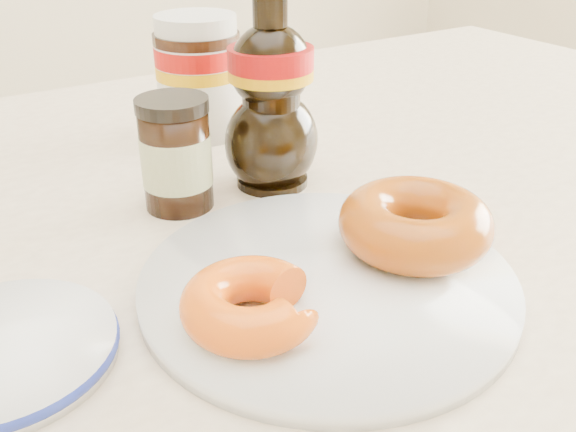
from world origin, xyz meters
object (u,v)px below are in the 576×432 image
plate (327,282)px  dark_jar (176,155)px  dining_table (285,283)px  donut_whole (415,223)px  nutella_jar (198,72)px  donut_bitten (251,304)px  syrup_bottle (271,94)px  blue_rim_saucer (1,350)px

plate → dark_jar: 0.18m
dining_table → donut_whole: size_ratio=12.79×
donut_whole → nutella_jar: size_ratio=0.87×
donut_bitten → plate: bearing=7.7°
nutella_jar → dark_jar: bearing=-121.6°
donut_whole → dining_table: bearing=101.7°
dining_table → donut_whole: (0.03, -0.13, 0.12)m
syrup_bottle → blue_rim_saucer: 0.30m
plate → dark_jar: dark_jar is taller
dining_table → plate: plate is taller
donut_bitten → blue_rim_saucer: size_ratio=0.62×
dining_table → donut_bitten: donut_bitten is taller
dark_jar → nutella_jar: bearing=58.4°
syrup_bottle → nutella_jar: bearing=88.9°
donut_whole → blue_rim_saucer: size_ratio=0.82×
plate → donut_whole: (0.07, -0.00, 0.03)m
donut_bitten → nutella_jar: 0.37m
plate → nutella_jar: size_ratio=2.00×
donut_whole → syrup_bottle: 0.18m
dining_table → syrup_bottle: syrup_bottle is taller
nutella_jar → dark_jar: size_ratio=1.34×
dining_table → blue_rim_saucer: 0.28m
syrup_bottle → blue_rim_saucer: size_ratio=1.26×
dining_table → plate: 0.16m
donut_bitten → dark_jar: bearing=70.9°
plate → blue_rim_saucer: (-0.20, 0.04, 0.00)m
plate → dark_jar: bearing=100.6°
dark_jar → blue_rim_saucer: size_ratio=0.71×
donut_bitten → dark_jar: (0.04, 0.19, 0.02)m
donut_whole → dark_jar: (-0.11, 0.17, 0.01)m
donut_whole → syrup_bottle: size_ratio=0.65×
plate → dining_table: bearing=70.0°
donut_whole → donut_bitten: bearing=-173.2°
blue_rim_saucer → donut_whole: bearing=-9.2°
dining_table → nutella_jar: size_ratio=11.06×
plate → donut_whole: donut_whole is taller
dining_table → donut_whole: bearing=-78.3°
blue_rim_saucer → nutella_jar: bearing=47.1°
syrup_bottle → donut_whole: bearing=-84.7°
plate → donut_whole: size_ratio=2.31×
donut_bitten → donut_whole: (0.14, 0.02, 0.00)m
plate → blue_rim_saucer: 0.21m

